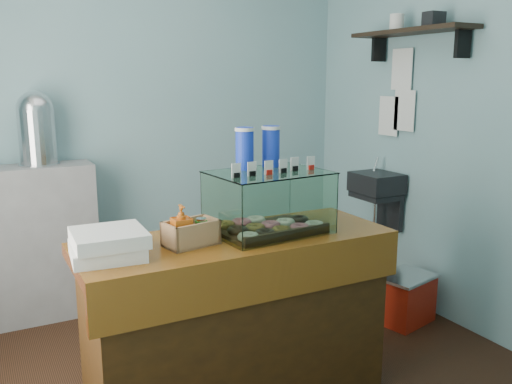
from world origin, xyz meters
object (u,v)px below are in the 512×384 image
counter (237,318)px  coffee_urn (36,127)px  display_case (266,198)px  red_cooler (405,298)px

counter → coffee_urn: size_ratio=3.19×
coffee_urn → display_case: bearing=-59.1°
display_case → red_cooler: display_case is taller
coffee_urn → red_cooler: size_ratio=1.12×
counter → display_case: 0.65m
counter → coffee_urn: 1.97m
counter → coffee_urn: bearing=114.9°
display_case → coffee_urn: 1.83m
counter → display_case: bearing=11.6°
display_case → coffee_urn: size_ratio=1.23×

